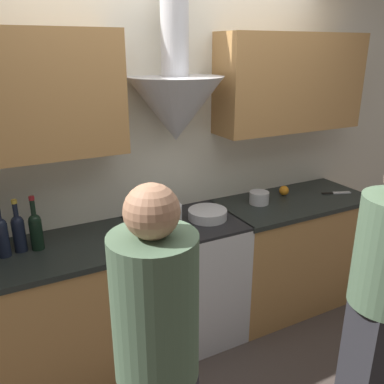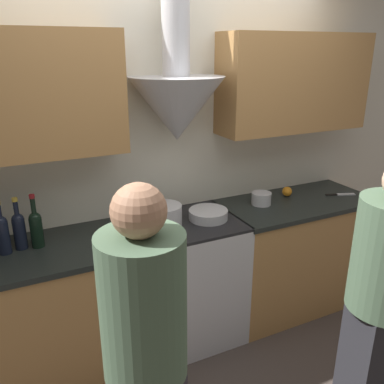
{
  "view_description": "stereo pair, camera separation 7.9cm",
  "coord_description": "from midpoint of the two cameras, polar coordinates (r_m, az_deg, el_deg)",
  "views": [
    {
      "loc": [
        -1.14,
        -1.97,
        2.05
      ],
      "look_at": [
        0.0,
        0.21,
        1.17
      ],
      "focal_mm": 38.0,
      "sensor_mm": 36.0,
      "label": 1
    },
    {
      "loc": [
        -1.07,
        -2.01,
        2.05
      ],
      "look_at": [
        0.0,
        0.21,
        1.17
      ],
      "focal_mm": 38.0,
      "sensor_mm": 36.0,
      "label": 2
    }
  ],
  "objects": [
    {
      "name": "wine_bottle_7",
      "position": [
        2.56,
        -20.21,
        -4.63
      ],
      "size": [
        0.07,
        0.07,
        0.33
      ],
      "color": "black",
      "rests_on": "counter_left"
    },
    {
      "name": "person_foreground_right",
      "position": [
        2.32,
        26.21,
        -13.31
      ],
      "size": [
        0.36,
        0.36,
        1.58
      ],
      "color": "#28282D",
      "rests_on": "ground_plane"
    },
    {
      "name": "wine_bottle_5",
      "position": [
        2.55,
        -24.26,
        -5.2
      ],
      "size": [
        0.07,
        0.07,
        0.32
      ],
      "color": "black",
      "rests_on": "counter_left"
    },
    {
      "name": "mixing_bowl",
      "position": [
        2.82,
        3.1,
        -3.16
      ],
      "size": [
        0.27,
        0.27,
        0.07
      ],
      "color": "silver",
      "rests_on": "stove_range"
    },
    {
      "name": "counter_left",
      "position": [
        2.79,
        -20.55,
        -16.47
      ],
      "size": [
        1.37,
        0.62,
        0.92
      ],
      "color": "#B27F47",
      "rests_on": "ground_plane"
    },
    {
      "name": "stove_range",
      "position": [
        3.0,
        -0.09,
        -12.24
      ],
      "size": [
        0.73,
        0.6,
        0.92
      ],
      "color": "silver",
      "rests_on": "ground_plane"
    },
    {
      "name": "orange_fruit",
      "position": [
        3.35,
        13.87,
        0.07
      ],
      "size": [
        0.08,
        0.08,
        0.08
      ],
      "color": "orange",
      "rests_on": "counter_right"
    },
    {
      "name": "stock_pot",
      "position": [
        2.68,
        -3.11,
        -3.45
      ],
      "size": [
        0.24,
        0.24,
        0.16
      ],
      "color": "silver",
      "rests_on": "stove_range"
    },
    {
      "name": "ground_plane",
      "position": [
        3.06,
        2.61,
        -22.41
      ],
      "size": [
        12.0,
        12.0,
        0.0
      ],
      "primitive_type": "plane",
      "color": "#423833"
    },
    {
      "name": "wine_bottle_6",
      "position": [
        2.57,
        -22.29,
        -4.79
      ],
      "size": [
        0.07,
        0.07,
        0.32
      ],
      "color": "black",
      "rests_on": "counter_left"
    },
    {
      "name": "chefs_knife",
      "position": [
        3.51,
        20.74,
        -0.32
      ],
      "size": [
        0.24,
        0.11,
        0.01
      ],
      "rotation": [
        0.0,
        0.0,
        -0.35
      ],
      "color": "silver",
      "rests_on": "counter_right"
    },
    {
      "name": "counter_right",
      "position": [
        3.47,
        14.53,
        -8.26
      ],
      "size": [
        1.21,
        0.62,
        0.92
      ],
      "color": "#B27F47",
      "rests_on": "ground_plane"
    },
    {
      "name": "person_foreground_left",
      "position": [
        1.64,
        -4.92,
        -23.95
      ],
      "size": [
        0.3,
        0.3,
        1.66
      ],
      "color": "#38333D",
      "rests_on": "ground_plane"
    },
    {
      "name": "saucepan",
      "position": [
        3.13,
        10.42,
        -0.9
      ],
      "size": [
        0.15,
        0.15,
        0.09
      ],
      "color": "silver",
      "rests_on": "counter_right"
    },
    {
      "name": "wall_back",
      "position": [
        2.83,
        -2.92,
        7.95
      ],
      "size": [
        8.4,
        0.62,
        2.6
      ],
      "color": "silver",
      "rests_on": "ground_plane"
    }
  ]
}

